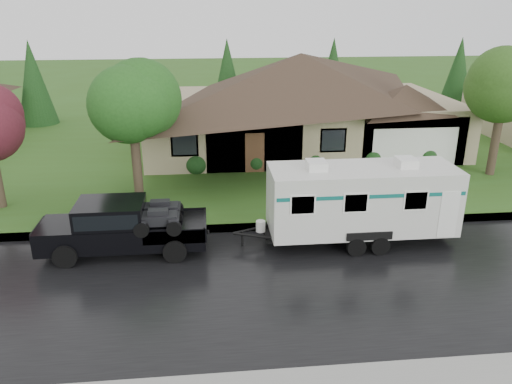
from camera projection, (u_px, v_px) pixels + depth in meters
ground at (313, 252)px, 18.10m from camera, size 140.00×140.00×0.00m
road at (326, 281)px, 16.24m from camera, size 140.00×8.00×0.01m
curb at (302, 225)px, 20.17m from camera, size 140.00×0.50×0.15m
lawn at (265, 143)px, 32.04m from camera, size 140.00×26.00×0.15m
house_main at (305, 90)px, 29.93m from camera, size 19.44×10.80×6.90m
tree_left_green at (132, 107)px, 21.17m from camera, size 3.67×3.67×6.08m
tree_right_green at (504, 88)px, 24.41m from camera, size 3.87×3.87×6.40m
shrub_row at (314, 159)px, 26.72m from camera, size 13.60×1.00×1.00m
pickup_truck at (120, 225)px, 17.80m from camera, size 5.84×2.22×1.95m
travel_trailer at (361, 199)px, 18.39m from camera, size 7.20×2.53×3.23m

